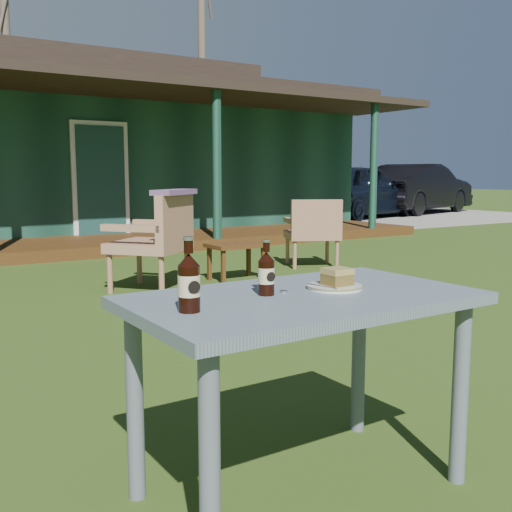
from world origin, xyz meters
TOP-DOWN VIEW (x-y plane):
  - ground at (0.00, 0.00)m, footprint 80.00×80.00m
  - gravel_strip at (10.50, 8.50)m, footprint 9.00×6.00m
  - tree_mid at (3.00, 18.50)m, footprint 0.28×0.28m
  - tree_right at (9.50, 17.00)m, footprint 0.28×0.28m
  - car_near at (9.53, 8.52)m, footprint 4.51×2.65m
  - car_far at (12.38, 9.02)m, footprint 4.62×2.60m
  - cafe_table at (0.00, -1.60)m, footprint 1.20×0.70m
  - plate at (0.16, -1.58)m, footprint 0.20×0.20m
  - cake_slice at (0.17, -1.59)m, footprint 0.09×0.09m
  - fork at (0.09, -1.59)m, footprint 0.03×0.14m
  - cola_bottle_near at (-0.11, -1.54)m, footprint 0.06×0.06m
  - cola_bottle_far at (-0.45, -1.63)m, footprint 0.07×0.07m
  - bottle_cap at (-0.04, -1.54)m, footprint 0.03×0.03m
  - armchair_left at (1.12, 2.19)m, footprint 0.96×0.95m
  - armchair_right at (3.34, 2.55)m, footprint 0.81×0.79m
  - floral_throw at (1.24, 2.05)m, footprint 0.63×0.57m
  - side_table at (2.06, 2.26)m, footprint 0.60×0.40m

SIDE VIEW (x-z plane):
  - ground at x=0.00m, z-range 0.00..0.00m
  - gravel_strip at x=10.50m, z-range 0.00..0.02m
  - side_table at x=2.06m, z-range 0.14..0.54m
  - armchair_right at x=3.34m, z-range 0.05..0.89m
  - armchair_left at x=1.12m, z-range 0.06..1.00m
  - cafe_table at x=0.00m, z-range 0.26..0.98m
  - car_near at x=9.53m, z-range 0.00..1.44m
  - car_far at x=12.38m, z-range 0.00..1.44m
  - bottle_cap at x=-0.04m, z-range 0.72..0.73m
  - plate at x=0.16m, z-range 0.72..0.74m
  - fork at x=0.09m, z-range 0.73..0.74m
  - cake_slice at x=0.17m, z-range 0.73..0.80m
  - cola_bottle_near at x=-0.11m, z-range 0.70..0.89m
  - cola_bottle_far at x=-0.45m, z-range 0.70..0.93m
  - floral_throw at x=1.24m, z-range 0.94..0.99m
  - tree_mid at x=3.00m, z-range 0.00..9.50m
  - tree_right at x=9.50m, z-range 0.00..11.00m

